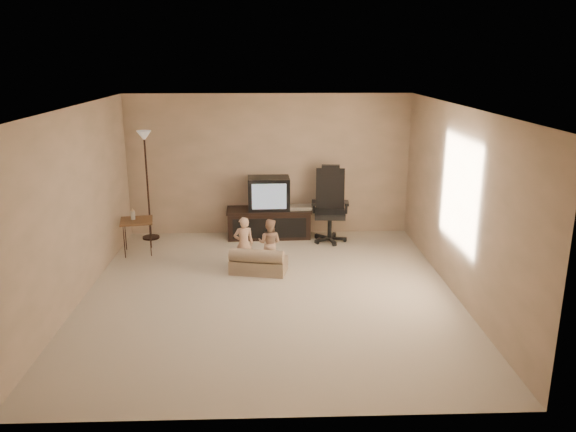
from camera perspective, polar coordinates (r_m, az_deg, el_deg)
name	(u,v)px	position (r m, az deg, el deg)	size (l,w,h in m)	color
floor	(270,293)	(7.73, -1.83, -7.82)	(5.50, 5.50, 0.00)	#C4B29C
room_shell	(269,184)	(7.25, -1.94, 3.23)	(5.50, 5.50, 5.50)	white
tv_stand	(269,212)	(9.93, -1.91, 0.37)	(1.53, 0.60, 1.08)	black
office_chair	(330,214)	(9.76, 4.27, 0.18)	(0.66, 0.69, 1.31)	black
side_table	(136,221)	(9.40, -15.17, -0.49)	(0.59, 0.59, 0.76)	brown
floor_lamp	(146,161)	(9.92, -14.25, 5.45)	(0.30, 0.30, 1.90)	black
child_sofa	(258,263)	(8.36, -3.07, -4.74)	(0.89, 0.61, 0.40)	gray
toddler_left	(244,244)	(8.40, -4.52, -2.84)	(0.30, 0.22, 0.83)	tan
toddler_right	(270,243)	(8.53, -1.88, -2.76)	(0.37, 0.20, 0.76)	tan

